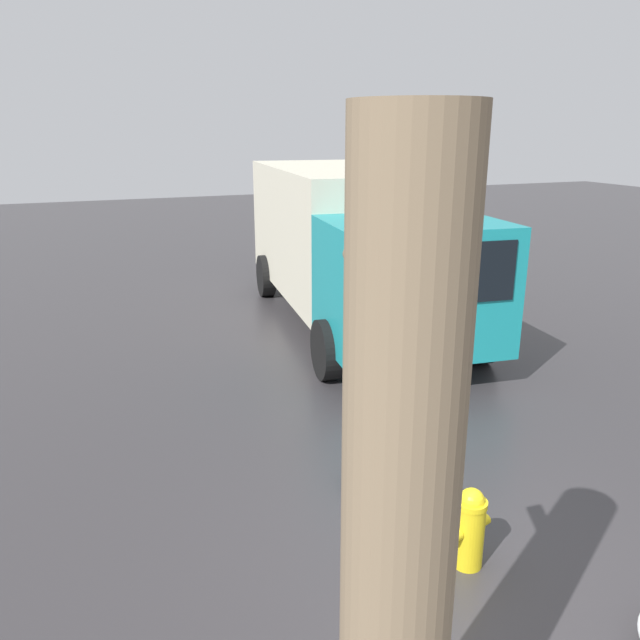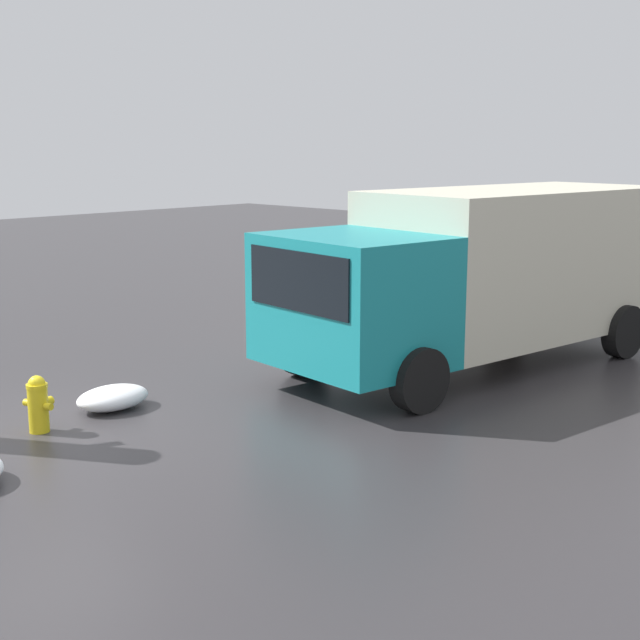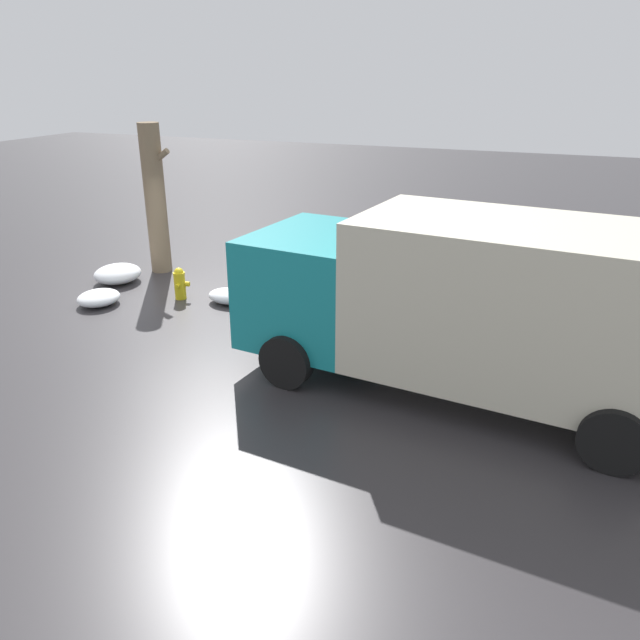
# 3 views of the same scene
# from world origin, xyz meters

# --- Properties ---
(ground_plane) EXTENTS (60.00, 60.00, 0.00)m
(ground_plane) POSITION_xyz_m (0.00, 0.00, 0.00)
(ground_plane) COLOR #333033
(fire_hydrant) EXTENTS (0.36, 0.46, 0.73)m
(fire_hydrant) POSITION_xyz_m (0.00, 0.00, 0.37)
(fire_hydrant) COLOR yellow
(fire_hydrant) RESTS_ON ground_plane
(delivery_truck) EXTENTS (7.57, 3.40, 2.83)m
(delivery_truck) POSITION_xyz_m (6.85, -1.99, 1.56)
(delivery_truck) COLOR teal
(delivery_truck) RESTS_ON ground_plane
(snow_pile_curbside) EXTENTS (1.04, 0.72, 0.32)m
(snow_pile_curbside) POSITION_xyz_m (1.19, 0.17, 0.16)
(snow_pile_curbside) COLOR white
(snow_pile_curbside) RESTS_ON ground_plane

